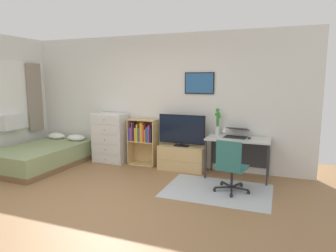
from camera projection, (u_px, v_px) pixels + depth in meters
The scene contains 14 objects.
ground_plane at pixel (94, 208), 4.18m from camera, with size 7.20×7.20×0.00m, color #936B44.
wall_back_with_posters at pixel (160, 101), 6.21m from camera, with size 6.12×0.09×2.70m.
area_rug at pixel (217, 190), 4.83m from camera, with size 1.70×1.20×0.01m, color #B2B7BC.
bed at pixel (43, 156), 6.19m from camera, with size 1.31×2.02×0.56m.
dresser at pixel (110, 138), 6.45m from camera, with size 0.71×0.46×1.07m.
bookshelf at pixel (143, 137), 6.24m from camera, with size 0.60×0.30×0.97m.
tv_stand at pixel (182, 158), 5.94m from camera, with size 0.92×0.41×0.49m.
television at pixel (182, 130), 5.83m from camera, with size 0.94×0.16×0.63m.
desk at pixel (238, 145), 5.48m from camera, with size 1.13×0.59×0.74m.
office_chair at pixel (230, 165), 4.68m from camera, with size 0.58×0.58×0.86m.
laptop at pixel (237, 133), 5.50m from camera, with size 0.45×0.48×0.17m.
computer_mouse at pixel (249, 138), 5.30m from camera, with size 0.06×0.10×0.03m, color #262628.
bamboo_vase at pixel (218, 122), 5.68m from camera, with size 0.11×0.12×0.51m.
wine_glass at pixel (224, 130), 5.42m from camera, with size 0.07×0.07×0.18m.
Camera 1 is at (2.38, -3.31, 1.80)m, focal length 31.73 mm.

